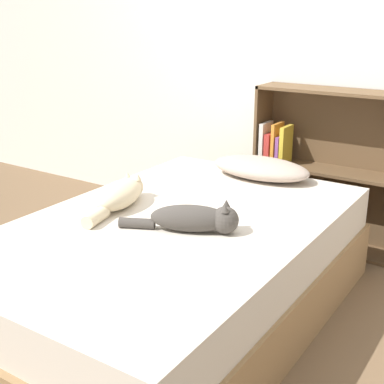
# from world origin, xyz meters

# --- Properties ---
(ground_plane) EXTENTS (8.00, 8.00, 0.00)m
(ground_plane) POSITION_xyz_m (0.00, 0.00, 0.00)
(ground_plane) COLOR brown
(wall_back) EXTENTS (8.00, 0.06, 2.50)m
(wall_back) POSITION_xyz_m (0.00, 1.47, 1.25)
(wall_back) COLOR white
(wall_back) RESTS_ON ground_plane
(bed) EXTENTS (1.33, 2.08, 0.54)m
(bed) POSITION_xyz_m (0.00, 0.00, 0.26)
(bed) COLOR #99754C
(bed) RESTS_ON ground_plane
(pillow) EXTENTS (0.61, 0.32, 0.12)m
(pillow) POSITION_xyz_m (0.04, 0.85, 0.60)
(pillow) COLOR #B29E8E
(pillow) RESTS_ON bed
(cat_light) EXTENTS (0.26, 0.53, 0.14)m
(cat_light) POSITION_xyz_m (-0.34, 0.01, 0.60)
(cat_light) COLOR beige
(cat_light) RESTS_ON bed
(cat_dark) EXTENTS (0.52, 0.31, 0.15)m
(cat_dark) POSITION_xyz_m (0.16, -0.05, 0.60)
(cat_dark) COLOR #47423D
(cat_dark) RESTS_ON bed
(bookshelf) EXTENTS (0.99, 0.26, 1.04)m
(bookshelf) POSITION_xyz_m (0.28, 1.34, 0.53)
(bookshelf) COLOR brown
(bookshelf) RESTS_ON ground_plane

